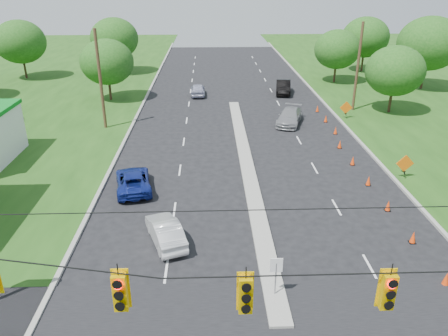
{
  "coord_description": "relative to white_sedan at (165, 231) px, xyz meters",
  "views": [
    {
      "loc": [
        -2.83,
        -9.4,
        13.15
      ],
      "look_at": [
        -1.97,
        13.96,
        2.8
      ],
      "focal_mm": 35.0,
      "sensor_mm": 36.0,
      "label": 1
    }
  ],
  "objects": [
    {
      "name": "curb_left",
      "position": [
        -4.88,
        19.42,
        -0.66
      ],
      "size": [
        0.25,
        110.0,
        0.16
      ],
      "primitive_type": "cube",
      "color": "gray",
      "rests_on": "ground"
    },
    {
      "name": "curb_right",
      "position": [
        15.32,
        19.42,
        -0.66
      ],
      "size": [
        0.25,
        110.0,
        0.16
      ],
      "primitive_type": "cube",
      "color": "gray",
      "rests_on": "ground"
    },
    {
      "name": "median",
      "position": [
        5.22,
        10.42,
        -0.66
      ],
      "size": [
        1.0,
        34.0,
        0.18
      ],
      "primitive_type": "cube",
      "color": "gray",
      "rests_on": "ground"
    },
    {
      "name": "median_sign",
      "position": [
        5.22,
        -4.58,
        0.8
      ],
      "size": [
        0.55,
        0.06,
        2.05
      ],
      "color": "gray",
      "rests_on": "ground"
    },
    {
      "name": "signal_span",
      "position": [
        5.17,
        -11.58,
        4.31
      ],
      "size": [
        25.6,
        0.32,
        9.0
      ],
      "color": "#422D1C",
      "rests_on": "ground"
    },
    {
      "name": "utility_pole_far_left",
      "position": [
        -7.28,
        19.42,
        3.84
      ],
      "size": [
        0.28,
        0.28,
        9.0
      ],
      "primitive_type": "cylinder",
      "color": "#422D1C",
      "rests_on": "ground"
    },
    {
      "name": "utility_pole_far_right",
      "position": [
        17.72,
        24.42,
        3.84
      ],
      "size": [
        0.28,
        0.28,
        9.0
      ],
      "primitive_type": "cylinder",
      "color": "#422D1C",
      "rests_on": "ground"
    },
    {
      "name": "cone_1",
      "position": [
        13.22,
        -4.08,
        -0.31
      ],
      "size": [
        0.32,
        0.32,
        0.7
      ],
      "primitive_type": "cone",
      "color": "#FF420D",
      "rests_on": "ground"
    },
    {
      "name": "cone_2",
      "position": [
        13.22,
        -0.58,
        -0.31
      ],
      "size": [
        0.32,
        0.32,
        0.7
      ],
      "primitive_type": "cone",
      "color": "#FF420D",
      "rests_on": "ground"
    },
    {
      "name": "cone_3",
      "position": [
        13.22,
        2.92,
        -0.31
      ],
      "size": [
        0.32,
        0.32,
        0.7
      ],
      "primitive_type": "cone",
      "color": "#FF420D",
      "rests_on": "ground"
    },
    {
      "name": "cone_4",
      "position": [
        13.22,
        6.42,
        -0.31
      ],
      "size": [
        0.32,
        0.32,
        0.7
      ],
      "primitive_type": "cone",
      "color": "#FF420D",
      "rests_on": "ground"
    },
    {
      "name": "cone_5",
      "position": [
        13.22,
        9.92,
        -0.31
      ],
      "size": [
        0.32,
        0.32,
        0.7
      ],
      "primitive_type": "cone",
      "color": "#FF420D",
      "rests_on": "ground"
    },
    {
      "name": "cone_6",
      "position": [
        13.22,
        13.42,
        -0.31
      ],
      "size": [
        0.32,
        0.32,
        0.7
      ],
      "primitive_type": "cone",
      "color": "#FF420D",
      "rests_on": "ground"
    },
    {
      "name": "cone_7",
      "position": [
        13.82,
        16.92,
        -0.31
      ],
      "size": [
        0.32,
        0.32,
        0.7
      ],
      "primitive_type": "cone",
      "color": "#FF420D",
      "rests_on": "ground"
    },
    {
      "name": "cone_8",
      "position": [
        13.82,
        20.42,
        -0.31
      ],
      "size": [
        0.32,
        0.32,
        0.7
      ],
      "primitive_type": "cone",
      "color": "#FF420D",
      "rests_on": "ground"
    },
    {
      "name": "cone_9",
      "position": [
        13.82,
        23.92,
        -0.31
      ],
      "size": [
        0.32,
        0.32,
        0.7
      ],
      "primitive_type": "cone",
      "color": "#FF420D",
      "rests_on": "ground"
    },
    {
      "name": "work_sign_1",
      "position": [
        16.02,
        7.42,
        0.43
      ],
      "size": [
        1.27,
        0.58,
        1.37
      ],
      "color": "black",
      "rests_on": "ground"
    },
    {
      "name": "work_sign_2",
      "position": [
        16.02,
        21.42,
        0.43
      ],
      "size": [
        1.27,
        0.58,
        1.37
      ],
      "color": "black",
      "rests_on": "ground"
    },
    {
      "name": "tree_4",
      "position": [
        -22.78,
        41.42,
        4.3
      ],
      "size": [
        6.72,
        6.72,
        7.84
      ],
      "color": "black",
      "rests_on": "ground"
    },
    {
      "name": "tree_5",
      "position": [
        -8.78,
        29.42,
        3.68
      ],
      "size": [
        5.88,
        5.88,
        6.86
      ],
      "color": "black",
      "rests_on": "ground"
    },
    {
      "name": "tree_6",
      "position": [
        -10.78,
        44.42,
        4.3
      ],
      "size": [
        6.72,
        6.72,
        7.84
      ],
      "color": "black",
      "rests_on": "ground"
    },
    {
      "name": "tree_9",
      "position": [
        21.22,
        23.42,
        3.68
      ],
      "size": [
        5.88,
        5.88,
        6.86
      ],
      "color": "black",
      "rests_on": "ground"
    },
    {
      "name": "tree_10",
      "position": [
        29.22,
        33.42,
        4.92
      ],
      "size": [
        7.56,
        7.56,
        8.82
      ],
      "color": "black",
      "rests_on": "ground"
    },
    {
      "name": "tree_11",
      "position": [
        25.22,
        44.42,
        4.3
      ],
      "size": [
        6.72,
        6.72,
        7.84
      ],
      "color": "black",
      "rests_on": "ground"
    },
    {
      "name": "tree_12",
      "position": [
        19.22,
        37.42,
        3.68
      ],
      "size": [
        5.88,
        5.88,
        6.86
      ],
      "color": "black",
      "rests_on": "ground"
    },
    {
      "name": "white_sedan",
      "position": [
        0.0,
        0.0,
        0.0
      ],
      "size": [
        2.67,
        4.24,
        1.32
      ],
      "primitive_type": "imported",
      "rotation": [
        0.0,
        0.0,
        3.49
      ],
      "color": "silver",
      "rests_on": "ground"
    },
    {
      "name": "blue_pickup",
      "position": [
        -2.69,
        6.41,
        -0.0
      ],
      "size": [
        3.07,
        5.07,
        1.31
      ],
      "primitive_type": "imported",
      "rotation": [
        0.0,
        0.0,
        3.34
      ],
      "color": "navy",
      "rests_on": "ground"
    },
    {
      "name": "silver_car_far",
      "position": [
        10.18,
        20.03,
        0.06
      ],
      "size": [
        3.53,
        5.37,
        1.45
      ],
      "primitive_type": "imported",
      "rotation": [
        0.0,
        0.0,
        -0.33
      ],
      "color": "gray",
      "rests_on": "ground"
    },
    {
      "name": "silver_car_oncoming",
      "position": [
        1.17,
        31.23,
        0.05
      ],
      "size": [
        1.73,
        4.16,
        1.41
      ],
      "primitive_type": "imported",
      "rotation": [
        0.0,
        0.0,
        3.16
      ],
      "color": "#9FA1BB",
      "rests_on": "ground"
    },
    {
      "name": "dark_car_receding",
      "position": [
        11.45,
        31.8,
        0.13
      ],
      "size": [
        2.36,
        5.0,
        1.58
      ],
      "primitive_type": "imported",
      "rotation": [
        0.0,
        0.0,
        -0.15
      ],
      "color": "black",
      "rests_on": "ground"
    }
  ]
}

